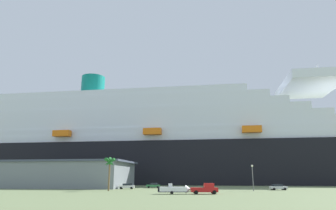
{
  "coord_description": "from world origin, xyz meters",
  "views": [
    {
      "loc": [
        9.16,
        -76.62,
        3.42
      ],
      "look_at": [
        -4.98,
        25.57,
        28.43
      ],
      "focal_mm": 31.91,
      "sensor_mm": 36.0,
      "label": 1
    }
  ],
  "objects_px": {
    "parked_car_white_van": "(127,186)",
    "parked_car_green_wagon": "(153,185)",
    "small_boat_on_trailer": "(176,189)",
    "street_lamp": "(253,173)",
    "pickup_truck": "(205,189)",
    "parked_car_silver_sedan": "(278,187)",
    "cruise_ship": "(157,146)",
    "palm_tree": "(110,164)"
  },
  "relations": [
    {
      "from": "parked_car_white_van",
      "to": "parked_car_green_wagon",
      "type": "bearing_deg",
      "value": 53.06
    },
    {
      "from": "small_boat_on_trailer",
      "to": "street_lamp",
      "type": "distance_m",
      "value": 25.04
    },
    {
      "from": "pickup_truck",
      "to": "street_lamp",
      "type": "bearing_deg",
      "value": 53.53
    },
    {
      "from": "pickup_truck",
      "to": "parked_car_silver_sedan",
      "type": "relative_size",
      "value": 1.26
    },
    {
      "from": "pickup_truck",
      "to": "parked_car_green_wagon",
      "type": "xyz_separation_m",
      "value": [
        -17.24,
        33.32,
        -0.21
      ]
    },
    {
      "from": "street_lamp",
      "to": "cruise_ship",
      "type": "bearing_deg",
      "value": 118.98
    },
    {
      "from": "pickup_truck",
      "to": "palm_tree",
      "type": "relative_size",
      "value": 0.69
    },
    {
      "from": "street_lamp",
      "to": "pickup_truck",
      "type": "bearing_deg",
      "value": -126.47
    },
    {
      "from": "parked_car_white_van",
      "to": "small_boat_on_trailer",
      "type": "bearing_deg",
      "value": -55.36
    },
    {
      "from": "small_boat_on_trailer",
      "to": "pickup_truck",
      "type": "bearing_deg",
      "value": 9.17
    },
    {
      "from": "small_boat_on_trailer",
      "to": "parked_car_green_wagon",
      "type": "distance_m",
      "value": 36.08
    },
    {
      "from": "pickup_truck",
      "to": "small_boat_on_trailer",
      "type": "height_order",
      "value": "pickup_truck"
    },
    {
      "from": "street_lamp",
      "to": "parked_car_green_wagon",
      "type": "relative_size",
      "value": 1.41
    },
    {
      "from": "palm_tree",
      "to": "street_lamp",
      "type": "relative_size",
      "value": 1.3
    },
    {
      "from": "palm_tree",
      "to": "parked_car_green_wagon",
      "type": "distance_m",
      "value": 23.65
    },
    {
      "from": "parked_car_white_van",
      "to": "parked_car_green_wagon",
      "type": "height_order",
      "value": "same"
    },
    {
      "from": "palm_tree",
      "to": "parked_car_white_van",
      "type": "relative_size",
      "value": 1.74
    },
    {
      "from": "palm_tree",
      "to": "street_lamp",
      "type": "height_order",
      "value": "palm_tree"
    },
    {
      "from": "pickup_truck",
      "to": "cruise_ship",
      "type": "bearing_deg",
      "value": 106.74
    },
    {
      "from": "parked_car_silver_sedan",
      "to": "pickup_truck",
      "type": "bearing_deg",
      "value": -130.72
    },
    {
      "from": "palm_tree",
      "to": "parked_car_silver_sedan",
      "type": "distance_m",
      "value": 45.88
    },
    {
      "from": "small_boat_on_trailer",
      "to": "parked_car_silver_sedan",
      "type": "xyz_separation_m",
      "value": [
        25.29,
        23.37,
        -0.13
      ]
    },
    {
      "from": "pickup_truck",
      "to": "parked_car_white_van",
      "type": "xyz_separation_m",
      "value": [
        -23.73,
        24.68,
        -0.21
      ]
    },
    {
      "from": "pickup_truck",
      "to": "parked_car_silver_sedan",
      "type": "height_order",
      "value": "pickup_truck"
    },
    {
      "from": "cruise_ship",
      "to": "small_boat_on_trailer",
      "type": "relative_size",
      "value": 37.27
    },
    {
      "from": "cruise_ship",
      "to": "parked_car_green_wagon",
      "type": "bearing_deg",
      "value": -81.24
    },
    {
      "from": "parked_car_white_van",
      "to": "parked_car_green_wagon",
      "type": "xyz_separation_m",
      "value": [
        6.49,
        8.63,
        0.0
      ]
    },
    {
      "from": "cruise_ship",
      "to": "street_lamp",
      "type": "height_order",
      "value": "cruise_ship"
    },
    {
      "from": "parked_car_white_van",
      "to": "parked_car_silver_sedan",
      "type": "bearing_deg",
      "value": -3.03
    },
    {
      "from": "parked_car_green_wagon",
      "to": "street_lamp",
      "type": "bearing_deg",
      "value": -30.46
    },
    {
      "from": "palm_tree",
      "to": "parked_car_green_wagon",
      "type": "bearing_deg",
      "value": 70.3
    },
    {
      "from": "pickup_truck",
      "to": "small_boat_on_trailer",
      "type": "bearing_deg",
      "value": -170.83
    },
    {
      "from": "pickup_truck",
      "to": "parked_car_white_van",
      "type": "relative_size",
      "value": 1.19
    },
    {
      "from": "cruise_ship",
      "to": "parked_car_silver_sedan",
      "type": "xyz_separation_m",
      "value": [
        44.11,
        -60.13,
        -17.8
      ]
    },
    {
      "from": "palm_tree",
      "to": "parked_car_green_wagon",
      "type": "height_order",
      "value": "palm_tree"
    },
    {
      "from": "parked_car_white_van",
      "to": "parked_car_green_wagon",
      "type": "relative_size",
      "value": 1.05
    },
    {
      "from": "small_boat_on_trailer",
      "to": "palm_tree",
      "type": "relative_size",
      "value": 0.91
    },
    {
      "from": "parked_car_white_van",
      "to": "parked_car_silver_sedan",
      "type": "height_order",
      "value": "same"
    },
    {
      "from": "small_boat_on_trailer",
      "to": "street_lamp",
      "type": "height_order",
      "value": "street_lamp"
    },
    {
      "from": "pickup_truck",
      "to": "street_lamp",
      "type": "relative_size",
      "value": 0.89
    },
    {
      "from": "small_boat_on_trailer",
      "to": "parked_car_silver_sedan",
      "type": "distance_m",
      "value": 34.44
    },
    {
      "from": "cruise_ship",
      "to": "parked_car_green_wagon",
      "type": "distance_m",
      "value": 52.89
    }
  ]
}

